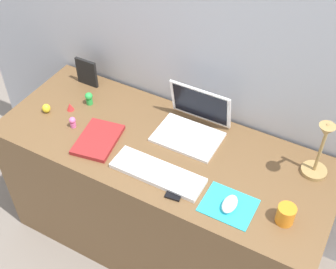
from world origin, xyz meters
TOP-DOWN VIEW (x-y plane):
  - ground_plane at (0.00, 0.00)m, footprint 6.00×6.00m
  - back_wall at (0.00, 0.35)m, footprint 2.77×0.05m
  - desk at (0.00, 0.00)m, footprint 1.57×0.62m
  - laptop at (0.08, 0.16)m, footprint 0.30×0.26m
  - keyboard at (0.07, -0.15)m, footprint 0.41×0.13m
  - mousepad at (0.40, -0.16)m, footprint 0.21×0.17m
  - mouse at (0.40, -0.17)m, footprint 0.06×0.10m
  - cell_phone at (0.17, -0.18)m, footprint 0.08×0.14m
  - desk_lamp at (0.64, 0.15)m, footprint 0.11×0.16m
  - notebook_pad at (-0.27, -0.11)m, footprint 0.21×0.27m
  - picture_frame at (-0.57, 0.22)m, footprint 0.12×0.02m
  - coffee_mug at (0.61, -0.13)m, footprint 0.07×0.07m
  - toy_figurine_yellow at (-0.62, -0.06)m, footprint 0.04×0.04m
  - toy_figurine_red at (-0.52, 0.01)m, footprint 0.04×0.04m
  - toy_figurine_pink at (-0.43, -0.09)m, footprint 0.03×0.03m
  - toy_figurine_green at (-0.47, 0.09)m, footprint 0.04×0.04m

SIDE VIEW (x-z plane):
  - ground_plane at x=0.00m, z-range 0.00..0.00m
  - desk at x=0.00m, z-range 0.00..0.74m
  - mousepad at x=0.40m, z-range 0.74..0.74m
  - cell_phone at x=0.17m, z-range 0.74..0.75m
  - keyboard at x=0.07m, z-range 0.74..0.76m
  - notebook_pad at x=-0.27m, z-range 0.74..0.76m
  - back_wall at x=0.00m, z-range 0.00..1.51m
  - toy_figurine_red at x=-0.52m, z-range 0.74..0.78m
  - mouse at x=0.40m, z-range 0.74..0.78m
  - toy_figurine_yellow at x=-0.62m, z-range 0.74..0.79m
  - toy_figurine_pink at x=-0.43m, z-range 0.74..0.80m
  - toy_figurine_green at x=-0.47m, z-range 0.74..0.81m
  - coffee_mug at x=0.61m, z-range 0.74..0.82m
  - laptop at x=0.08m, z-range 0.69..0.90m
  - picture_frame at x=-0.57m, z-range 0.74..0.89m
  - desk_lamp at x=0.64m, z-range 0.73..1.07m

